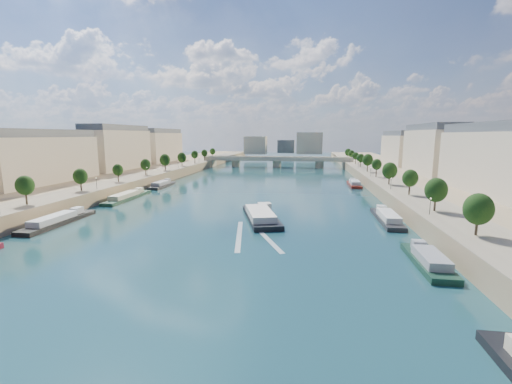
% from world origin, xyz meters
% --- Properties ---
extents(ground, '(700.00, 700.00, 0.00)m').
position_xyz_m(ground, '(0.00, 100.00, 0.00)').
color(ground, '#0C3338').
rests_on(ground, ground).
extents(quay_left, '(44.00, 520.00, 5.00)m').
position_xyz_m(quay_left, '(-72.00, 100.00, 2.50)').
color(quay_left, '#9E8460').
rests_on(quay_left, ground).
extents(quay_right, '(44.00, 520.00, 5.00)m').
position_xyz_m(quay_right, '(72.00, 100.00, 2.50)').
color(quay_right, '#9E8460').
rests_on(quay_right, ground).
extents(pave_left, '(14.00, 520.00, 0.10)m').
position_xyz_m(pave_left, '(-57.00, 100.00, 5.05)').
color(pave_left, gray).
rests_on(pave_left, quay_left).
extents(pave_right, '(14.00, 520.00, 0.10)m').
position_xyz_m(pave_right, '(57.00, 100.00, 5.05)').
color(pave_right, gray).
rests_on(pave_right, quay_right).
extents(trees_left, '(4.80, 268.80, 8.26)m').
position_xyz_m(trees_left, '(-55.00, 102.00, 10.48)').
color(trees_left, '#382B1E').
rests_on(trees_left, ground).
extents(trees_right, '(4.80, 268.80, 8.26)m').
position_xyz_m(trees_right, '(55.00, 110.00, 10.48)').
color(trees_right, '#382B1E').
rests_on(trees_right, ground).
extents(lamps_left, '(0.36, 200.36, 4.28)m').
position_xyz_m(lamps_left, '(-52.50, 90.00, 7.78)').
color(lamps_left, black).
rests_on(lamps_left, ground).
extents(lamps_right, '(0.36, 200.36, 4.28)m').
position_xyz_m(lamps_right, '(52.50, 105.00, 7.78)').
color(lamps_right, black).
rests_on(lamps_right, ground).
extents(buildings_left, '(16.00, 226.00, 23.20)m').
position_xyz_m(buildings_left, '(-85.00, 112.00, 16.45)').
color(buildings_left, beige).
rests_on(buildings_left, ground).
extents(buildings_right, '(16.00, 226.00, 23.20)m').
position_xyz_m(buildings_right, '(85.00, 112.00, 16.45)').
color(buildings_right, beige).
rests_on(buildings_right, ground).
extents(skyline, '(79.00, 42.00, 22.00)m').
position_xyz_m(skyline, '(3.19, 319.52, 14.66)').
color(skyline, beige).
rests_on(skyline, ground).
extents(bridge, '(112.00, 12.00, 8.15)m').
position_xyz_m(bridge, '(0.00, 218.11, 5.08)').
color(bridge, '#C1B79E').
rests_on(bridge, ground).
extents(tour_barge, '(15.42, 28.83, 3.78)m').
position_xyz_m(tour_barge, '(9.44, 54.25, 1.05)').
color(tour_barge, black).
rests_on(tour_barge, ground).
extents(wake, '(14.82, 25.85, 0.04)m').
position_xyz_m(wake, '(9.44, 37.65, 0.02)').
color(wake, silver).
rests_on(wake, ground).
extents(moored_barges_left, '(5.00, 156.65, 3.60)m').
position_xyz_m(moored_barges_left, '(-45.50, 45.19, 0.84)').
color(moored_barges_left, '#191937').
rests_on(moored_barges_left, ground).
extents(moored_barges_right, '(5.00, 162.40, 3.60)m').
position_xyz_m(moored_barges_right, '(45.50, 46.62, 0.84)').
color(moored_barges_right, black).
rests_on(moored_barges_right, ground).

